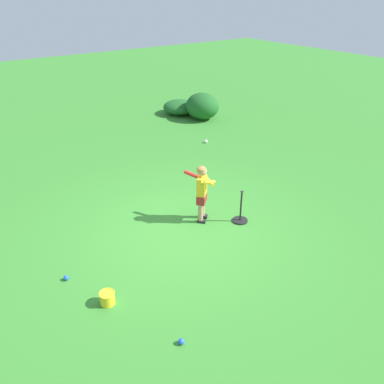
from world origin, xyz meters
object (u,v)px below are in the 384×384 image
at_px(child_batter, 202,188).
at_px(play_ball_far_right, 181,342).
at_px(play_ball_center_lawn, 66,278).
at_px(batting_tee, 240,216).
at_px(toy_bucket, 107,298).
at_px(play_ball_midfield, 206,141).

xyz_separation_m(child_batter, play_ball_far_right, (-1.87, -2.11, -0.61)).
xyz_separation_m(child_batter, play_ball_center_lawn, (-2.61, -0.18, -0.61)).
bearing_deg(play_ball_center_lawn, child_batter, 3.84).
bearing_deg(play_ball_far_right, play_ball_center_lawn, 110.95).
bearing_deg(play_ball_far_right, batting_tee, 34.30).
bearing_deg(play_ball_center_lawn, batting_tee, -5.15).
distance_m(child_batter, toy_bucket, 2.57).
relative_size(play_ball_center_lawn, batting_tee, 0.12).
distance_m(play_ball_center_lawn, toy_bucket, 0.85).
bearing_deg(play_ball_far_right, play_ball_midfield, 50.19).
height_order(play_ball_midfield, play_ball_center_lawn, play_ball_midfield).
height_order(child_batter, play_ball_center_lawn, child_batter).
bearing_deg(toy_bucket, play_ball_center_lawn, 110.65).
xyz_separation_m(play_ball_midfield, batting_tee, (-1.89, -3.52, 0.06)).
height_order(batting_tee, toy_bucket, batting_tee).
height_order(play_ball_center_lawn, toy_bucket, toy_bucket).
bearing_deg(batting_tee, play_ball_midfield, 61.76).
bearing_deg(play_ball_midfield, batting_tee, -118.24).
bearing_deg(play_ball_center_lawn, toy_bucket, -69.35).
xyz_separation_m(child_batter, play_ball_midfield, (2.44, 3.06, -0.60)).
bearing_deg(toy_bucket, play_ball_midfield, 40.30).
bearing_deg(child_batter, play_ball_far_right, -131.59).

